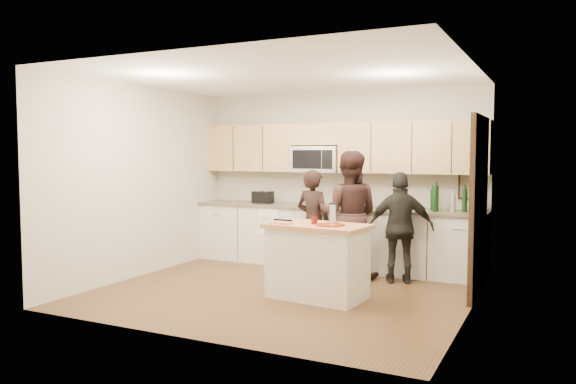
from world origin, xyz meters
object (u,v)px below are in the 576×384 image
at_px(woman_center, 349,215).
at_px(island, 317,261).
at_px(woman_left, 313,222).
at_px(toaster, 263,197).
at_px(woman_right, 401,228).

bearing_deg(woman_center, island, 79.35).
xyz_separation_m(island, woman_left, (-0.59, 1.24, 0.30)).
bearing_deg(woman_center, toaster, -31.02).
distance_m(woman_center, woman_right, 0.75).
bearing_deg(woman_center, woman_left, -13.01).
relative_size(island, woman_left, 0.84).
distance_m(island, woman_right, 1.45).
height_order(woman_left, woman_center, woman_center).
relative_size(woman_center, woman_right, 1.19).
xyz_separation_m(island, woman_right, (0.69, 1.24, 0.29)).
height_order(island, toaster, toaster).
distance_m(toaster, woman_center, 1.75).
bearing_deg(toaster, woman_right, -12.68).
height_order(woman_left, woman_right, woman_left).
relative_size(island, toaster, 4.07).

